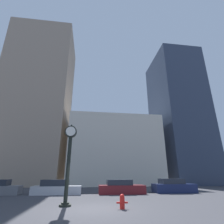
% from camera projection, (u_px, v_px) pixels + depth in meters
% --- Properties ---
extents(ground_plane, '(200.00, 200.00, 0.00)m').
position_uv_depth(ground_plane, '(93.00, 209.00, 9.67)').
color(ground_plane, '#38383D').
extents(building_tall_tower, '(12.08, 12.00, 31.73)m').
position_uv_depth(building_tall_tower, '(39.00, 102.00, 36.03)').
color(building_tall_tower, gray).
rests_on(building_tall_tower, ground_plane).
extents(building_storefront_row, '(16.64, 12.00, 12.20)m').
position_uv_depth(building_storefront_row, '(113.00, 152.00, 34.68)').
color(building_storefront_row, beige).
rests_on(building_storefront_row, ground_plane).
extents(building_glass_modern, '(9.13, 12.00, 28.91)m').
position_uv_depth(building_glass_modern, '(178.00, 115.00, 39.38)').
color(building_glass_modern, '#2D384C').
rests_on(building_glass_modern, ground_plane).
extents(street_clock, '(0.78, 0.71, 5.04)m').
position_uv_depth(street_clock, '(69.00, 157.00, 11.33)').
color(street_clock, black).
rests_on(street_clock, ground_plane).
extents(car_silver, '(4.59, 1.79, 1.33)m').
position_uv_depth(car_silver, '(57.00, 188.00, 16.91)').
color(car_silver, '#BCBCC1').
rests_on(car_silver, ground_plane).
extents(car_maroon, '(4.60, 1.98, 1.31)m').
position_uv_depth(car_maroon, '(121.00, 188.00, 17.44)').
color(car_maroon, maroon).
rests_on(car_maroon, ground_plane).
extents(car_navy, '(4.36, 1.96, 1.38)m').
position_uv_depth(car_navy, '(173.00, 187.00, 18.55)').
color(car_navy, '#19234C').
rests_on(car_navy, ground_plane).
extents(fire_hydrant_near, '(0.63, 0.28, 0.76)m').
position_uv_depth(fire_hydrant_near, '(122.00, 201.00, 9.72)').
color(fire_hydrant_near, red).
rests_on(fire_hydrant_near, ground_plane).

